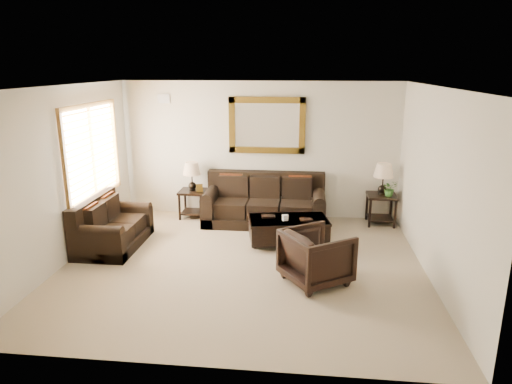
# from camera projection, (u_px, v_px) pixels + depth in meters

# --- Properties ---
(room) EXTENTS (5.51, 5.01, 2.71)m
(room) POSITION_uv_depth(u_px,v_px,m) (242.00, 181.00, 6.69)
(room) COLOR gray
(room) RESTS_ON ground
(window) EXTENTS (0.07, 1.96, 1.66)m
(window) POSITION_uv_depth(u_px,v_px,m) (93.00, 152.00, 7.78)
(window) COLOR white
(window) RESTS_ON room
(mirror) EXTENTS (1.50, 0.06, 1.10)m
(mirror) POSITION_uv_depth(u_px,v_px,m) (267.00, 125.00, 8.91)
(mirror) COLOR #492A0E
(mirror) RESTS_ON room
(air_vent) EXTENTS (0.25, 0.02, 0.18)m
(air_vent) POSITION_uv_depth(u_px,v_px,m) (164.00, 99.00, 9.00)
(air_vent) COLOR #999999
(air_vent) RESTS_ON room
(sofa) EXTENTS (2.33, 1.00, 0.95)m
(sofa) POSITION_uv_depth(u_px,v_px,m) (265.00, 205.00, 8.90)
(sofa) COLOR black
(sofa) RESTS_ON room
(loveseat) EXTENTS (0.89, 1.50, 0.85)m
(loveseat) POSITION_uv_depth(u_px,v_px,m) (110.00, 229.00, 7.72)
(loveseat) COLOR black
(loveseat) RESTS_ON room
(end_table_left) EXTENTS (0.51, 0.51, 1.13)m
(end_table_left) POSITION_uv_depth(u_px,v_px,m) (192.00, 182.00, 9.10)
(end_table_left) COLOR black
(end_table_left) RESTS_ON room
(end_table_right) EXTENTS (0.54, 0.54, 1.20)m
(end_table_right) POSITION_uv_depth(u_px,v_px,m) (383.00, 185.00, 8.69)
(end_table_right) COLOR black
(end_table_right) RESTS_ON room
(coffee_table) EXTENTS (1.45, 0.96, 0.57)m
(coffee_table) POSITION_uv_depth(u_px,v_px,m) (288.00, 228.00, 7.83)
(coffee_table) COLOR black
(coffee_table) RESTS_ON room
(armchair) EXTENTS (1.09, 1.11, 0.84)m
(armchair) POSITION_uv_depth(u_px,v_px,m) (316.00, 254.00, 6.40)
(armchair) COLOR black
(armchair) RESTS_ON floor
(potted_plant) EXTENTS (0.37, 0.39, 0.24)m
(potted_plant) POSITION_uv_depth(u_px,v_px,m) (390.00, 190.00, 8.60)
(potted_plant) COLOR #2E5D20
(potted_plant) RESTS_ON end_table_right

